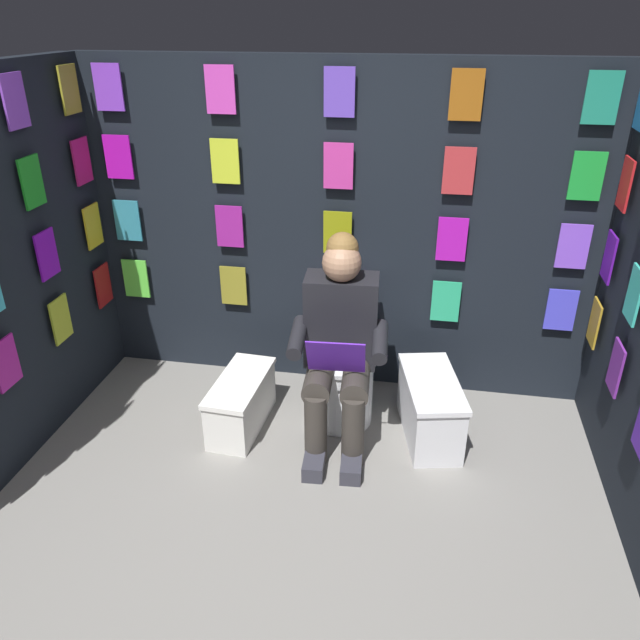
# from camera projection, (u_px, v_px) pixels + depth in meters

# --- Properties ---
(ground_plane) EXTENTS (30.00, 30.00, 0.00)m
(ground_plane) POSITION_uv_depth(u_px,v_px,m) (267.00, 611.00, 2.56)
(ground_plane) COLOR gray
(display_wall_back) EXTENTS (3.18, 0.14, 2.02)m
(display_wall_back) POSITION_uv_depth(u_px,v_px,m) (340.00, 232.00, 3.78)
(display_wall_back) COLOR black
(display_wall_back) RESTS_ON ground
(display_wall_right) EXTENTS (0.14, 1.85, 2.02)m
(display_wall_right) POSITION_uv_depth(u_px,v_px,m) (6.00, 274.00, 3.17)
(display_wall_right) COLOR black
(display_wall_right) RESTS_ON ground
(toilet) EXTENTS (0.42, 0.57, 0.77)m
(toilet) POSITION_uv_depth(u_px,v_px,m) (342.00, 365.00, 3.69)
(toilet) COLOR white
(toilet) RESTS_ON ground
(person_reading) EXTENTS (0.54, 0.70, 1.19)m
(person_reading) POSITION_uv_depth(u_px,v_px,m) (339.00, 344.00, 3.37)
(person_reading) COLOR black
(person_reading) RESTS_ON ground
(comic_longbox_near) EXTENTS (0.29, 0.61, 0.32)m
(comic_longbox_near) POSITION_uv_depth(u_px,v_px,m) (241.00, 403.00, 3.64)
(comic_longbox_near) COLOR white
(comic_longbox_near) RESTS_ON ground
(comic_longbox_far) EXTENTS (0.42, 0.68, 0.37)m
(comic_longbox_far) POSITION_uv_depth(u_px,v_px,m) (430.00, 408.00, 3.55)
(comic_longbox_far) COLOR silver
(comic_longbox_far) RESTS_ON ground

